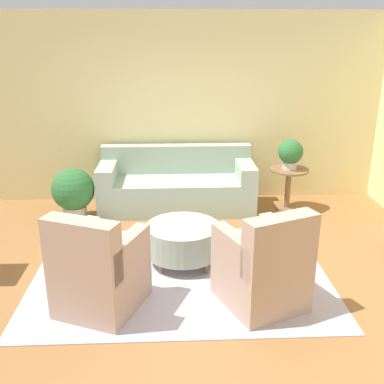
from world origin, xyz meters
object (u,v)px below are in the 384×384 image
at_px(ottoman_table, 183,239).
at_px(side_table, 288,182).
at_px(potted_plant_floor, 73,192).
at_px(potted_plant_on_side_table, 291,153).
at_px(couch, 177,187).
at_px(armchair_left, 98,272).
at_px(armchair_right, 264,268).

bearing_deg(ottoman_table, side_table, 45.36).
bearing_deg(potted_plant_floor, ottoman_table, -42.30).
height_order(potted_plant_on_side_table, potted_plant_floor, potted_plant_on_side_table).
height_order(ottoman_table, potted_plant_floor, potted_plant_floor).
xyz_separation_m(couch, armchair_left, (-0.76, -2.60, 0.06)).
height_order(armchair_right, potted_plant_floor, armchair_right).
relative_size(ottoman_table, potted_plant_floor, 1.11).
bearing_deg(armchair_left, ottoman_table, 47.45).
distance_m(side_table, potted_plant_on_side_table, 0.43).
height_order(armchair_left, armchair_right, same).
distance_m(armchair_right, potted_plant_floor, 3.14).
relative_size(couch, potted_plant_floor, 3.02).
distance_m(armchair_left, potted_plant_on_side_table, 3.49).
relative_size(ottoman_table, potted_plant_on_side_table, 1.90).
bearing_deg(armchair_right, couch, 106.75).
xyz_separation_m(armchair_right, ottoman_table, (-0.74, 0.88, -0.10)).
bearing_deg(ottoman_table, potted_plant_floor, 137.70).
relative_size(armchair_right, potted_plant_on_side_table, 2.28).
xyz_separation_m(couch, side_table, (1.63, -0.11, 0.09)).
bearing_deg(potted_plant_on_side_table, potted_plant_floor, -175.02).
relative_size(armchair_left, armchair_right, 1.00).
relative_size(couch, potted_plant_on_side_table, 5.15).
distance_m(couch, side_table, 1.64).
bearing_deg(ottoman_table, couch, 91.42).
height_order(side_table, potted_plant_on_side_table, potted_plant_on_side_table).
relative_size(armchair_right, potted_plant_floor, 1.33).
height_order(armchair_left, side_table, armchair_left).
distance_m(ottoman_table, side_table, 2.27).
distance_m(armchair_right, ottoman_table, 1.15).
height_order(armchair_left, potted_plant_on_side_table, potted_plant_on_side_table).
bearing_deg(couch, armchair_left, -106.37).
height_order(couch, armchair_right, armchair_right).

